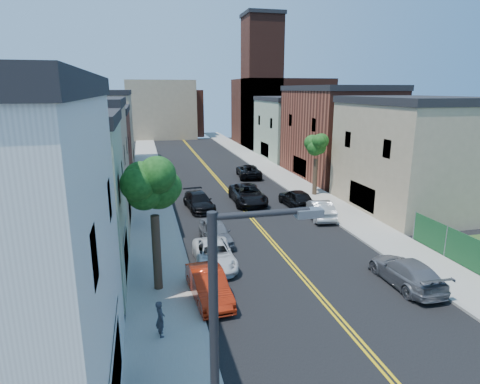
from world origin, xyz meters
TOP-DOWN VIEW (x-y plane):
  - sidewalk_left at (-7.90, 40.00)m, footprint 3.20×100.00m
  - sidewalk_right at (7.90, 40.00)m, footprint 3.20×100.00m
  - curb_left at (-6.15, 40.00)m, footprint 0.30×100.00m
  - curb_right at (6.15, 40.00)m, footprint 0.30×100.00m
  - bldg_left_palegrn at (-14.00, 16.00)m, footprint 9.00×8.00m
  - bldg_left_tan_near at (-14.00, 25.00)m, footprint 9.00×10.00m
  - bldg_left_brick at (-14.00, 36.00)m, footprint 9.00×12.00m
  - bldg_left_tan_far at (-14.00, 50.00)m, footprint 9.00×16.00m
  - bldg_right_tan at (14.00, 24.00)m, footprint 9.00×12.00m
  - bldg_right_brick at (14.00, 38.00)m, footprint 9.00×14.00m
  - bldg_right_palegrn at (14.00, 52.00)m, footprint 9.00×12.00m
  - church at (16.33, 67.07)m, footprint 16.20×14.20m
  - backdrop_left at (-4.00, 82.00)m, footprint 14.00×8.00m
  - backdrop_center at (0.00, 86.00)m, footprint 10.00×8.00m
  - tree_left_mid at (-7.88, 14.01)m, footprint 5.20×5.20m
  - tree_right_far at (7.92, 30.01)m, footprint 4.40×4.40m
  - street_lamp at (-7.01, 1.00)m, footprint 2.14×0.25m
  - red_sedan at (-5.50, 12.52)m, footprint 1.90×4.61m
  - white_pickup at (-4.54, 16.38)m, footprint 2.41×4.97m
  - grey_car_left at (-3.80, 19.94)m, footprint 2.00×4.53m
  - black_car_left at (-3.80, 28.07)m, footprint 2.54×5.21m
  - grey_car_right at (5.01, 11.55)m, footprint 2.08×5.04m
  - black_car_right at (4.75, 26.79)m, footprint 2.16×4.85m
  - silver_car_right at (5.34, 23.33)m, footprint 2.20×4.78m
  - dark_car_right_far at (3.80, 39.83)m, footprint 3.12×5.72m
  - black_suv_lane at (0.85, 29.00)m, footprint 3.00×6.10m
  - pedestrian_left at (-7.99, 9.72)m, footprint 0.47×0.63m

SIDE VIEW (x-z plane):
  - sidewalk_left at x=-7.90m, z-range 0.00..0.15m
  - sidewalk_right at x=7.90m, z-range 0.00..0.15m
  - curb_left at x=-6.15m, z-range 0.00..0.15m
  - curb_right at x=6.15m, z-range 0.00..0.15m
  - white_pickup at x=-4.54m, z-range 0.00..1.36m
  - black_car_left at x=-3.80m, z-range 0.00..1.46m
  - grey_car_right at x=5.01m, z-range 0.00..1.46m
  - red_sedan at x=-5.50m, z-range 0.00..1.48m
  - grey_car_left at x=-3.80m, z-range 0.00..1.52m
  - silver_car_right at x=5.34m, z-range 0.00..1.52m
  - dark_car_right_far at x=3.80m, z-range 0.00..1.52m
  - black_car_right at x=4.75m, z-range 0.00..1.62m
  - black_suv_lane at x=0.85m, z-range 0.00..1.67m
  - pedestrian_left at x=-7.99m, z-range 0.15..1.73m
  - bldg_left_brick at x=-14.00m, z-range 0.00..8.00m
  - bldg_left_palegrn at x=-14.00m, z-range 0.00..8.50m
  - bldg_right_palegrn at x=14.00m, z-range 0.00..8.50m
  - bldg_left_tan_near at x=-14.00m, z-range 0.00..9.00m
  - bldg_right_tan at x=14.00m, z-range 0.00..9.00m
  - street_lamp at x=-7.01m, z-range 0.72..8.72m
  - bldg_left_tan_far at x=-14.00m, z-range 0.00..9.50m
  - bldg_right_brick at x=14.00m, z-range 0.00..10.00m
  - backdrop_center at x=0.00m, z-range 0.00..10.00m
  - tree_right_far at x=7.92m, z-range 1.74..9.77m
  - backdrop_left at x=-4.00m, z-range 0.00..12.00m
  - tree_left_mid at x=-7.88m, z-range 1.94..11.23m
  - church at x=16.33m, z-range -4.06..18.54m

